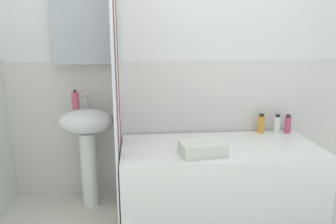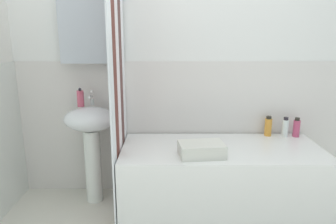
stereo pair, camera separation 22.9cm
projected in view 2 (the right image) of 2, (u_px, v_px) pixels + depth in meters
The scene contains 10 objects.
wall_back_tiled at pixel (188, 68), 2.76m from camera, with size 3.60×0.18×2.40m.
sink at pixel (93, 133), 2.67m from camera, with size 0.44×0.34×0.84m.
faucet at pixel (93, 98), 2.68m from camera, with size 0.03×0.12×0.12m.
soap_dispenser at pixel (82, 98), 2.63m from camera, with size 0.06×0.06×0.16m.
bathtub at pixel (222, 179), 2.58m from camera, with size 1.59×0.71×0.55m, color white.
shower_curtain at pixel (120, 92), 2.41m from camera, with size 0.01×0.71×2.00m.
body_wash_bottle at pixel (298, 128), 2.76m from camera, with size 0.06×0.06×0.17m.
shampoo_bottle at pixel (287, 128), 2.76m from camera, with size 0.06×0.06×0.17m.
lotion_bottle at pixel (270, 127), 2.79m from camera, with size 0.06×0.06×0.18m.
towel_folded at pixel (203, 150), 2.33m from camera, with size 0.33×0.22×0.10m, color silver.
Camera 2 is at (-0.21, -1.51, 1.43)m, focal length 33.89 mm.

